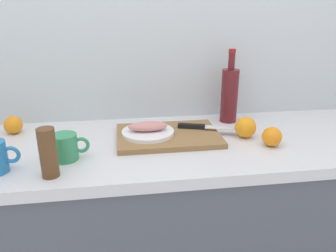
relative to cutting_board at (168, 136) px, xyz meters
The scene contains 12 objects.
back_wall 0.45m from the cutting_board, 99.05° to the left, with size 3.20×0.05×2.50m, color silver.
kitchen_counter 0.46m from the cutting_board, 142.29° to the right, with size 2.00×0.60×0.90m.
cutting_board is the anchor object (origin of this frame).
white_plate 0.08m from the cutting_board, behind, with size 0.20×0.20×0.01m, color white.
fish_fillet 0.09m from the cutting_board, behind, with size 0.15×0.06×0.04m, color tan.
chef_knife 0.16m from the cutting_board, ahead, with size 0.29×0.11×0.02m.
wine_bottle 0.36m from the cutting_board, 28.59° to the left, with size 0.07×0.07×0.32m.
coffee_mug_0 0.40m from the cutting_board, 159.00° to the right, with size 0.13×0.09×0.09m.
orange_0 0.31m from the cutting_board, ahead, with size 0.08×0.08×0.08m, color orange.
orange_1 0.63m from the cutting_board, 166.93° to the left, with size 0.07×0.07×0.07m, color orange.
orange_2 0.39m from the cutting_board, 19.88° to the right, with size 0.07×0.07×0.07m, color orange.
pepper_mill 0.48m from the cutting_board, 147.38° to the right, with size 0.05×0.05×0.15m, color brown.
Camera 1 is at (-0.13, -1.14, 1.38)m, focal length 34.74 mm.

